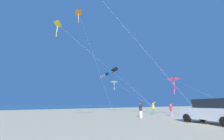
{
  "coord_description": "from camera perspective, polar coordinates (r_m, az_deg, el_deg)",
  "views": [
    {
      "loc": [
        2.64,
        -17.72,
        1.4
      ],
      "look_at": [
        -11.35,
        -2.4,
        6.61
      ],
      "focal_mm": 22.35,
      "sensor_mm": 36.0,
      "label": 1
    }
  ],
  "objects": [
    {
      "name": "person_child_green_jacket",
      "position": [
        23.09,
        16.55,
        -14.46
      ],
      "size": [
        0.66,
        0.57,
        1.89
      ],
      "color": "#3D7F51",
      "rests_on": "ground_plane"
    },
    {
      "name": "ground_plane",
      "position": [
        17.97,
        35.39,
        -16.09
      ],
      "size": [
        600.0,
        600.0,
        0.0
      ],
      "primitive_type": "plane",
      "color": "#C6B58C"
    },
    {
      "name": "kite_delta_red_high_left",
      "position": [
        32.83,
        -13.4,
        21.69
      ],
      "size": [
        11.64,
        1.38,
        20.95
      ],
      "color": "orange",
      "rests_on": "ground_plane"
    },
    {
      "name": "kite_delta_orange_high_right",
      "position": [
        24.14,
        23.85,
        -3.44
      ],
      "size": [
        9.7,
        7.82,
        5.72
      ],
      "color": "#EF4C93",
      "rests_on": "ground_plane"
    },
    {
      "name": "kite_windsock_striped_overhead",
      "position": [
        31.84,
        -0.83,
        -0.96
      ],
      "size": [
        17.3,
        4.84,
        9.27
      ],
      "color": "black",
      "rests_on": "ground_plane"
    },
    {
      "name": "parked_car",
      "position": [
        13.61,
        35.73,
        -13.43
      ],
      "size": [
        4.68,
        3.54,
        1.85
      ],
      "color": "silver",
      "rests_on": "ground_plane"
    },
    {
      "name": "kite_delta_yellow_midlevel",
      "position": [
        25.68,
        -21.15,
        17.09
      ],
      "size": [
        14.24,
        8.81,
        14.72
      ],
      "color": "yellow",
      "rests_on": "ground_plane"
    },
    {
      "name": "person_child_grey_jacket",
      "position": [
        20.29,
        22.97,
        -14.5
      ],
      "size": [
        0.58,
        0.55,
        1.62
      ],
      "color": "#8E6B9E",
      "rests_on": "ground_plane"
    },
    {
      "name": "person_adult_flyer",
      "position": [
        17.29,
        11.65,
        -15.23
      ],
      "size": [
        0.64,
        0.63,
        1.79
      ],
      "color": "silver",
      "rests_on": "ground_plane"
    },
    {
      "name": "kite_delta_blue_topmost",
      "position": [
        30.09,
        0.94,
        -4.88
      ],
      "size": [
        13.66,
        5.54,
        6.49
      ],
      "color": "white",
      "rests_on": "ground_plane"
    }
  ]
}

